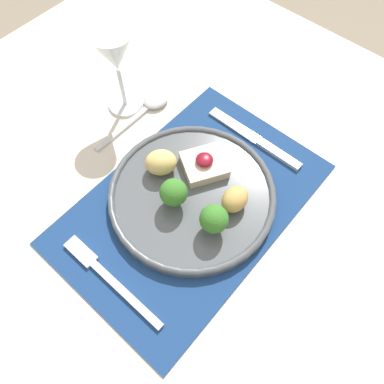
# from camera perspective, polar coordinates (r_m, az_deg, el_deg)

# --- Properties ---
(ground_plane) EXTENTS (8.00, 8.00, 0.00)m
(ground_plane) POSITION_cam_1_polar(r_m,az_deg,el_deg) (1.36, -0.06, -16.23)
(ground_plane) COLOR gray
(dining_table) EXTENTS (1.11, 1.22, 0.74)m
(dining_table) POSITION_cam_1_polar(r_m,az_deg,el_deg) (0.73, -0.11, -4.98)
(dining_table) COLOR beige
(dining_table) RESTS_ON ground_plane
(placemat) EXTENTS (0.46, 0.30, 0.00)m
(placemat) POSITION_cam_1_polar(r_m,az_deg,el_deg) (0.65, -0.13, -1.71)
(placemat) COLOR navy
(placemat) RESTS_ON dining_table
(dinner_plate) EXTENTS (0.29, 0.29, 0.07)m
(dinner_plate) POSITION_cam_1_polar(r_m,az_deg,el_deg) (0.64, 0.08, -0.13)
(dinner_plate) COLOR #4C5156
(dinner_plate) RESTS_ON placemat
(fork) EXTENTS (0.02, 0.21, 0.01)m
(fork) POSITION_cam_1_polar(r_m,az_deg,el_deg) (0.61, -13.02, -12.21)
(fork) COLOR silver
(fork) RESTS_ON placemat
(knife) EXTENTS (0.02, 0.21, 0.01)m
(knife) POSITION_cam_1_polar(r_m,az_deg,el_deg) (0.73, 10.30, 7.52)
(knife) COLOR silver
(knife) RESTS_ON placemat
(spoon) EXTENTS (0.19, 0.05, 0.02)m
(spoon) POSITION_cam_1_polar(r_m,az_deg,el_deg) (0.78, -6.46, 13.09)
(spoon) COLOR silver
(spoon) RESTS_ON dining_table
(wine_glass_near) EXTENTS (0.08, 0.08, 0.17)m
(wine_glass_near) POSITION_cam_1_polar(r_m,az_deg,el_deg) (0.71, -11.69, 19.69)
(wine_glass_near) COLOR white
(wine_glass_near) RESTS_ON dining_table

